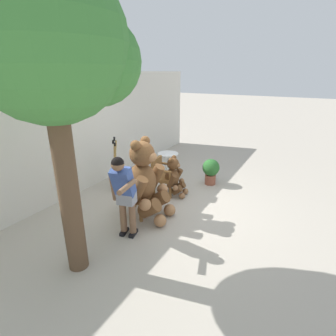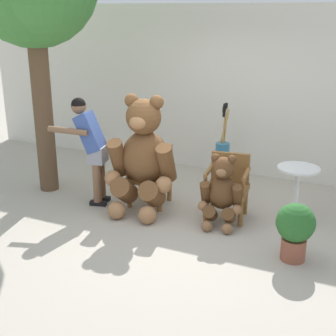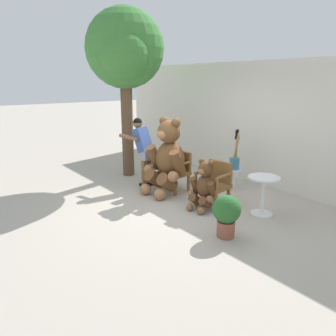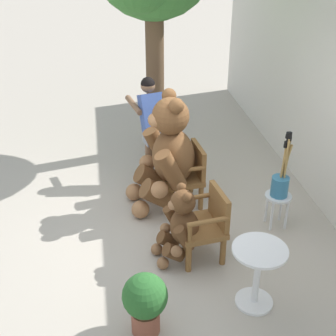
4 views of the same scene
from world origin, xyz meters
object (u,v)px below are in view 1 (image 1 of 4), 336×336
at_px(wooden_chair_left, 134,193).
at_px(white_stool, 117,177).
at_px(teddy_bear_large, 145,180).
at_px(patio_tree, 57,50).
at_px(round_side_table, 168,163).
at_px(brush_bucket, 116,165).
at_px(teddy_bear_small, 174,177).
at_px(person_visitor, 124,190).
at_px(wooden_chair_right, 163,175).
at_px(potted_plant, 211,170).

xyz_separation_m(wooden_chair_left, white_stool, (0.73, 1.06, -0.11)).
height_order(teddy_bear_large, patio_tree, patio_tree).
bearing_deg(teddy_bear_large, round_side_table, 17.21).
bearing_deg(wooden_chair_left, brush_bucket, 55.55).
distance_m(wooden_chair_left, teddy_bear_small, 1.21).
xyz_separation_m(wooden_chair_left, person_visitor, (-0.76, -0.37, 0.46)).
distance_m(teddy_bear_small, brush_bucket, 1.44).
bearing_deg(brush_bucket, wooden_chair_right, -67.92).
relative_size(teddy_bear_small, white_stool, 2.09).
distance_m(wooden_chair_left, potted_plant, 2.36).
distance_m(teddy_bear_small, potted_plant, 1.17).
bearing_deg(brush_bucket, teddy_bear_small, -71.77).
bearing_deg(wooden_chair_right, white_stool, 112.18).
bearing_deg(potted_plant, person_visitor, 171.35).
bearing_deg(teddy_bear_small, white_stool, 108.30).
bearing_deg(person_visitor, patio_tree, 171.82).
xyz_separation_m(round_side_table, potted_plant, (0.19, -1.17, -0.05)).
distance_m(teddy_bear_large, patio_tree, 2.76).
bearing_deg(brush_bucket, white_stool, -91.00).
relative_size(person_visitor, round_side_table, 2.15).
xyz_separation_m(teddy_bear_small, white_stool, (-0.45, 1.35, -0.11)).
bearing_deg(teddy_bear_small, teddy_bear_large, 178.82).
height_order(wooden_chair_right, brush_bucket, brush_bucket).
distance_m(white_stool, brush_bucket, 0.30).
bearing_deg(wooden_chair_left, potted_plant, -20.31).
relative_size(round_side_table, patio_tree, 0.18).
bearing_deg(round_side_table, potted_plant, -80.67).
bearing_deg(teddy_bear_small, wooden_chair_right, 93.01).
relative_size(brush_bucket, round_side_table, 1.24).
height_order(wooden_chair_left, brush_bucket, brush_bucket).
relative_size(wooden_chair_right, potted_plant, 1.26).
height_order(person_visitor, white_stool, person_visitor).
distance_m(teddy_bear_large, round_side_table, 2.13).
bearing_deg(teddy_bear_small, potted_plant, -26.87).
height_order(brush_bucket, round_side_table, brush_bucket).
bearing_deg(teddy_bear_small, wooden_chair_left, 166.00).
distance_m(wooden_chair_right, white_stool, 1.15).
bearing_deg(brush_bucket, person_visitor, -136.22).
relative_size(wooden_chair_left, teddy_bear_small, 0.90).
height_order(wooden_chair_right, white_stool, wooden_chair_right).
distance_m(wooden_chair_right, teddy_bear_large, 1.22).
bearing_deg(white_stool, person_visitor, -136.32).
xyz_separation_m(wooden_chair_right, teddy_bear_large, (-1.14, -0.27, 0.34)).
xyz_separation_m(wooden_chair_right, patio_tree, (-2.79, -0.24, 2.55)).
height_order(brush_bucket, patio_tree, patio_tree).
relative_size(person_visitor, white_stool, 3.37).
xyz_separation_m(wooden_chair_right, teddy_bear_small, (0.02, -0.29, 0.01)).
relative_size(white_stool, round_side_table, 0.64).
bearing_deg(wooden_chair_left, wooden_chair_right, -0.01).
xyz_separation_m(person_visitor, patio_tree, (-0.87, 0.12, 2.10)).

